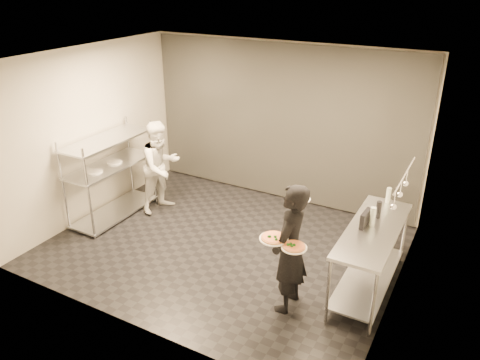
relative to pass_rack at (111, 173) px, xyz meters
The scene contains 13 objects.
room_shell 2.53m from the pass_rack, 28.77° to the left, with size 5.00×4.00×2.80m.
pass_rack is the anchor object (origin of this frame).
prep_counter 4.33m from the pass_rack, ahead, with size 0.60×1.80×0.92m.
utensil_rail 4.64m from the pass_rack, ahead, with size 0.07×1.20×0.31m.
waiter 3.64m from the pass_rack, 12.63° to the right, with size 0.60×0.40×1.66m, color black.
chef 0.82m from the pass_rack, 43.19° to the left, with size 0.77×0.60×1.59m, color silver.
pizza_plate_near 3.59m from the pass_rack, 16.49° to the right, with size 0.33×0.33×0.05m.
pizza_plate_far 3.85m from the pass_rack, 15.83° to the right, with size 0.29×0.29×0.05m.
salad_plate 3.60m from the pass_rack, ahead, with size 0.28×0.28×0.07m.
pos_monitor 4.22m from the pass_rack, ahead, with size 0.06×0.28×0.20m, color black.
bottle_green 4.29m from the pass_rack, ahead, with size 0.07×0.07×0.25m, color #95A194.
bottle_clear 4.40m from the pass_rack, 10.53° to the left, with size 0.06×0.06×0.22m, color #95A194.
bottle_dark 4.32m from the pass_rack, ahead, with size 0.07×0.07×0.23m, color black.
Camera 1 is at (3.14, -5.21, 3.84)m, focal length 35.00 mm.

